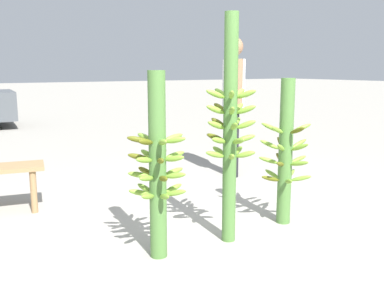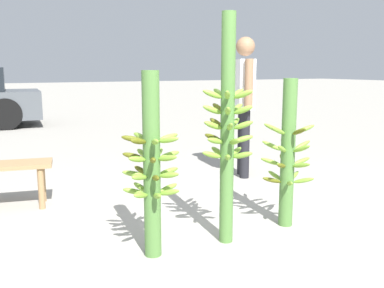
{
  "view_description": "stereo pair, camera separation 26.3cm",
  "coord_description": "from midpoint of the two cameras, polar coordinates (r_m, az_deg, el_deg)",
  "views": [
    {
      "loc": [
        -1.98,
        -2.51,
        1.34
      ],
      "look_at": [
        -0.14,
        0.45,
        0.72
      ],
      "focal_mm": 40.0,
      "sensor_mm": 36.0,
      "label": 1
    },
    {
      "loc": [
        -1.76,
        -2.64,
        1.34
      ],
      "look_at": [
        -0.14,
        0.45,
        0.72
      ],
      "focal_mm": 40.0,
      "sensor_mm": 36.0,
      "label": 2
    }
  ],
  "objects": [
    {
      "name": "ground_plane",
      "position": [
        3.46,
        3.86,
        -12.83
      ],
      "size": [
        80.0,
        80.0,
        0.0
      ],
      "primitive_type": "plane",
      "color": "#9E998E"
    },
    {
      "name": "banana_stalk_left",
      "position": [
        3.01,
        -7.11,
        -3.0
      ],
      "size": [
        0.42,
        0.42,
        1.33
      ],
      "color": "#4C7A38",
      "rests_on": "ground_plane"
    },
    {
      "name": "banana_stalk_center",
      "position": [
        3.24,
        2.79,
        1.97
      ],
      "size": [
        0.4,
        0.41,
        1.75
      ],
      "color": "#4C7A38",
      "rests_on": "ground_plane"
    },
    {
      "name": "banana_stalk_right",
      "position": [
        3.73,
        10.4,
        -1.13
      ],
      "size": [
        0.46,
        0.46,
        1.26
      ],
      "color": "#4C7A38",
      "rests_on": "ground_plane"
    },
    {
      "name": "vendor_person",
      "position": [
        5.32,
        4.09,
        6.7
      ],
      "size": [
        0.34,
        0.6,
        1.72
      ],
      "rotation": [
        0.0,
        0.0,
        1.15
      ],
      "color": "black",
      "rests_on": "ground_plane"
    }
  ]
}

